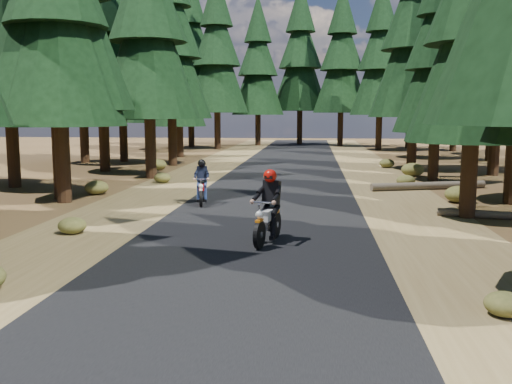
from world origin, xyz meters
The scene contains 10 objects.
ground centered at (0.00, 0.00, 0.00)m, with size 120.00×120.00×0.00m, color #483519.
road centered at (0.00, 5.00, 0.01)m, with size 6.00×100.00×0.01m, color black.
shoulder_l centered at (-4.60, 5.00, 0.00)m, with size 3.20×100.00×0.01m, color brown.
shoulder_r centered at (4.60, 5.00, 0.00)m, with size 3.20×100.00×0.01m, color brown.
pine_forest centered at (-0.02, 21.05, 7.89)m, with size 34.59×55.08×16.32m.
log_near centered at (6.18, 10.91, 0.16)m, with size 0.32×0.32×5.04m, color #4C4233.
log_far centered at (7.08, 4.28, 0.12)m, with size 0.24×0.24×3.77m, color #4C4233.
understory_shrubs centered at (0.94, 9.44, 0.28)m, with size 14.67×29.64×0.67m.
rider_lead centered at (0.39, 0.48, 0.59)m, with size 1.02×2.06×1.76m.
rider_follow centered at (-2.34, 6.16, 0.52)m, with size 0.76×1.77×1.53m.
Camera 1 is at (1.45, -12.89, 3.09)m, focal length 40.00 mm.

